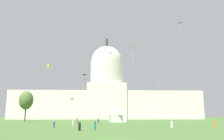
% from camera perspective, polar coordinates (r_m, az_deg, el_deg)
% --- Properties ---
extents(capitol_building, '(136.75, 26.07, 61.74)m').
position_cam_1_polar(capitol_building, '(175.00, -1.35, -6.38)').
color(capitol_building, silver).
rests_on(capitol_building, ground_plane).
extents(event_tent, '(6.63, 7.92, 5.27)m').
position_cam_1_polar(event_tent, '(90.24, 1.32, -11.02)').
color(event_tent, white).
rests_on(event_tent, ground_plane).
extents(tree_west_near, '(8.75, 8.69, 13.31)m').
position_cam_1_polar(tree_west_near, '(110.91, -20.25, -6.96)').
color(tree_west_near, '#4C3823').
rests_on(tree_west_near, ground_plane).
extents(person_denim_near_tree_east, '(0.56, 0.56, 1.50)m').
position_cam_1_polar(person_denim_near_tree_east, '(49.88, -14.05, -12.82)').
color(person_denim_near_tree_east, '#3D5684').
rests_on(person_denim_near_tree_east, ground_plane).
extents(person_white_deep_crowd, '(0.44, 0.44, 1.76)m').
position_cam_1_polar(person_white_deep_crowd, '(60.61, -9.51, -12.50)').
color(person_white_deep_crowd, silver).
rests_on(person_white_deep_crowd, ground_plane).
extents(person_navy_edge_west, '(0.39, 0.39, 1.61)m').
position_cam_1_polar(person_navy_edge_west, '(80.80, -3.35, -12.31)').
color(person_navy_edge_west, navy).
rests_on(person_navy_edge_west, ground_plane).
extents(person_teal_near_tent, '(0.43, 0.43, 1.55)m').
position_cam_1_polar(person_teal_near_tent, '(42.05, -4.18, -13.44)').
color(person_teal_near_tent, '#1E757A').
rests_on(person_teal_near_tent, ground_plane).
extents(person_purple_mid_right, '(0.36, 0.36, 1.78)m').
position_cam_1_polar(person_purple_mid_right, '(81.75, -8.52, -12.13)').
color(person_purple_mid_right, '#703D93').
rests_on(person_purple_mid_right, ground_plane).
extents(person_black_mid_center, '(0.51, 0.51, 1.56)m').
position_cam_1_polar(person_black_mid_center, '(40.27, -7.95, -13.48)').
color(person_black_mid_center, black).
rests_on(person_black_mid_center, ground_plane).
extents(person_white_lawn_far_right, '(0.47, 0.47, 1.56)m').
position_cam_1_polar(person_white_lawn_far_right, '(50.41, 14.41, -12.76)').
color(person_white_lawn_far_right, silver).
rests_on(person_white_lawn_far_right, ground_plane).
extents(person_orange_front_center, '(0.53, 0.53, 1.61)m').
position_cam_1_polar(person_orange_front_center, '(51.91, 23.82, -12.08)').
color(person_orange_front_center, orange).
rests_on(person_orange_front_center, ground_plane).
extents(kite_lime_low, '(1.42, 1.51, 0.24)m').
position_cam_1_polar(kite_lime_low, '(86.52, -8.75, -3.40)').
color(kite_lime_low, '#8CD133').
extents(kite_black_low, '(1.37, 1.18, 2.17)m').
position_cam_1_polar(kite_black_low, '(76.02, -6.84, -1.75)').
color(kite_black_low, black).
extents(kite_yellow_mid, '(1.23, 1.23, 4.00)m').
position_cam_1_polar(kite_yellow_mid, '(102.69, -15.20, 0.96)').
color(kite_yellow_mid, yellow).
extents(kite_pink_mid, '(0.99, 0.98, 4.39)m').
position_cam_1_polar(kite_pink_mid, '(154.82, 11.54, -2.76)').
color(kite_pink_mid, pink).
extents(kite_gold_low, '(1.57, 1.54, 3.51)m').
position_cam_1_polar(kite_gold_low, '(53.96, 5.28, 4.96)').
color(kite_gold_low, gold).
extents(kite_green_low, '(1.10, 1.12, 3.48)m').
position_cam_1_polar(kite_green_low, '(114.74, -9.77, -7.01)').
color(kite_green_low, green).
extents(kite_violet_mid, '(1.46, 1.67, 2.77)m').
position_cam_1_polar(kite_violet_mid, '(147.29, -6.45, -1.71)').
color(kite_violet_mid, purple).
extents(kite_blue_mid, '(1.81, 1.68, 2.48)m').
position_cam_1_polar(kite_blue_mid, '(88.46, 16.28, 10.85)').
color(kite_blue_mid, blue).
extents(kite_magenta_mid, '(0.77, 0.66, 2.95)m').
position_cam_1_polar(kite_magenta_mid, '(105.53, -0.30, 4.01)').
color(kite_magenta_mid, '#D1339E').
extents(kite_white_low, '(0.39, 0.66, 2.61)m').
position_cam_1_polar(kite_white_low, '(84.13, 4.87, -6.53)').
color(kite_white_low, white).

